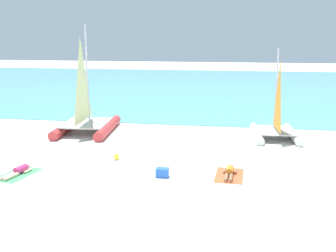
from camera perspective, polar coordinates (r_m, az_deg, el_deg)
name	(u,v)px	position (r m, az deg, el deg)	size (l,w,h in m)	color
ground_plane	(182,126)	(25.10, 2.04, 0.06)	(120.00, 120.00, 0.00)	white
ocean_water	(206,86)	(44.78, 5.35, 5.67)	(120.00, 40.00, 0.05)	#5BB2C1
sailboat_white	(275,125)	(22.64, 14.98, 0.09)	(2.58, 3.84, 4.83)	white
sailboat_red	(86,117)	(23.67, -11.52, 1.29)	(3.36, 4.91, 6.12)	#CC3838
towel_left	(18,174)	(17.51, -20.52, -6.44)	(1.10, 1.90, 0.01)	#4CB266
sunbather_left	(19,171)	(17.52, -20.41, -5.98)	(0.69, 1.56, 0.30)	#D83372
towel_right	(229,175)	(16.48, 8.68, -6.93)	(1.10, 1.90, 0.01)	#EA5933
sunbather_right	(230,172)	(16.50, 8.71, -6.45)	(0.56, 1.56, 0.30)	orange
beach_ball	(116,157)	(18.39, -7.31, -4.34)	(0.28, 0.28, 0.28)	yellow
cooler_box	(162,173)	(16.09, -0.81, -6.61)	(0.50, 0.36, 0.36)	blue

